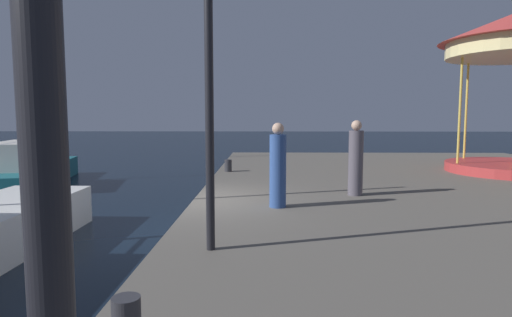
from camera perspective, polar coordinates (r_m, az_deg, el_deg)
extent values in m
plane|color=black|center=(10.06, -8.11, -9.80)|extent=(120.00, 120.00, 0.00)
cube|color=#5B564F|center=(11.09, 28.86, -6.88)|extent=(13.43, 24.16, 0.80)
cube|color=#19606B|center=(18.48, -27.85, -2.02)|extent=(3.28, 7.28, 0.79)
cube|color=beige|center=(17.71, -28.73, 0.43)|extent=(1.96, 3.30, 0.93)
cylinder|color=silver|center=(19.33, -27.39, 8.54)|extent=(0.12, 0.12, 6.08)
cylinder|color=silver|center=(17.82, -28.63, 1.87)|extent=(0.66, 3.12, 0.08)
cylinder|color=gold|center=(17.58, 25.89, 5.60)|extent=(0.08, 0.08, 3.42)
cylinder|color=gold|center=(15.63, 25.22, 5.67)|extent=(0.08, 0.08, 3.42)
cylinder|color=black|center=(1.25, -26.50, 9.83)|extent=(0.12, 0.12, 3.99)
cylinder|color=black|center=(5.99, -6.14, 5.60)|extent=(0.12, 0.12, 3.76)
cylinder|color=#2D2D33|center=(14.48, -3.68, -0.93)|extent=(0.24, 0.24, 0.40)
cylinder|color=#2D4C8C|center=(8.86, 2.89, -1.66)|extent=(0.34, 0.34, 1.49)
sphere|color=tan|center=(8.79, 2.91, 3.94)|extent=(0.24, 0.24, 0.24)
cylinder|color=#514C56|center=(10.43, 12.97, -0.59)|extent=(0.34, 0.34, 1.52)
sphere|color=tan|center=(10.37, 13.08, 4.26)|extent=(0.24, 0.24, 0.24)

